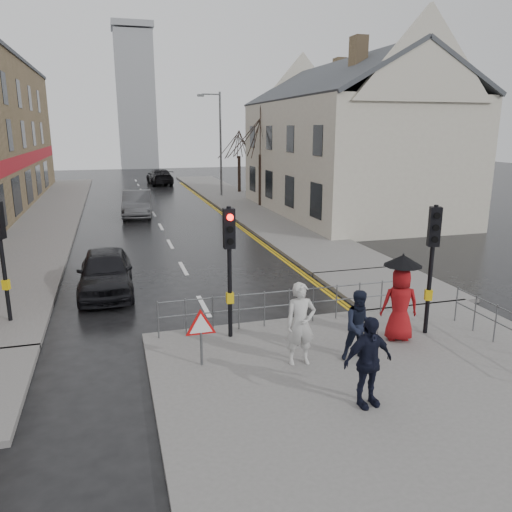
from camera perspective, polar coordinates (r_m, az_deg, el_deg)
ground at (r=12.98m, az=-3.59°, el=-10.12°), size 120.00×120.00×0.00m
near_pavement at (r=11.09m, az=16.54°, el=-14.83°), size 10.00×9.00×0.14m
left_pavement at (r=35.18m, az=-22.50°, el=4.59°), size 4.00×44.00×0.14m
right_pavement at (r=38.01m, az=-2.25°, el=6.32°), size 4.00×40.00×0.14m
pavement_bridge_right at (r=17.91m, az=14.95°, el=-3.37°), size 4.00×4.20×0.14m
building_right_cream at (r=32.92m, az=10.31°, el=13.10°), size 9.00×16.40×10.10m
church_tower at (r=73.75m, az=-13.55°, el=16.79°), size 5.00×5.00×18.00m
traffic_signal_near_left at (r=12.40m, az=-3.07°, el=0.75°), size 0.28×0.27×3.40m
traffic_signal_near_right at (r=13.37m, az=19.54°, el=0.94°), size 0.34×0.33×3.40m
traffic_signal_far_left at (r=15.14m, az=-27.20°, el=1.66°), size 0.34×0.33×3.40m
guard_railing_front at (r=13.70m, az=3.81°, el=-4.91°), size 7.14×0.04×1.00m
warning_sign at (r=11.34m, az=-6.32°, el=-8.18°), size 0.80×0.07×1.35m
street_lamp at (r=40.42m, az=-4.33°, el=13.36°), size 1.83×0.25×8.00m
tree_near at (r=35.01m, az=0.52°, el=13.96°), size 2.40×2.40×6.58m
tree_far at (r=42.86m, az=-1.96°, el=13.07°), size 2.40×2.40×5.64m
pedestrian_a at (r=11.38m, az=5.11°, el=-7.74°), size 0.73×0.50×1.92m
pedestrian_b at (r=11.80m, az=11.83°, el=-7.81°), size 0.92×0.78×1.68m
pedestrian_with_umbrella at (r=13.03m, az=16.19°, el=-4.38°), size 1.06×0.96×2.23m
pedestrian_d at (r=9.97m, az=12.68°, el=-11.71°), size 1.11×0.57×1.82m
car_parked at (r=17.42m, az=-16.81°, el=-1.71°), size 1.79×4.34×1.47m
car_mid at (r=32.37m, az=-13.43°, el=5.83°), size 2.08×4.96×1.59m
car_far at (r=50.92m, az=-10.94°, el=8.89°), size 2.42×5.36×1.52m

